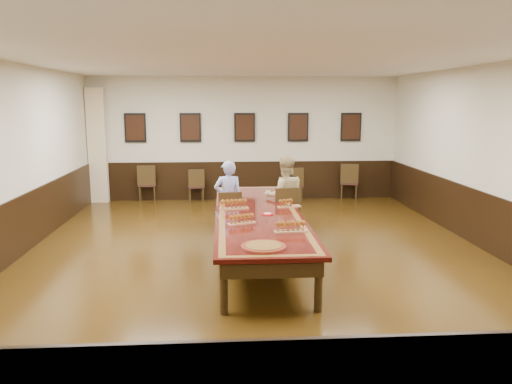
{
  "coord_description": "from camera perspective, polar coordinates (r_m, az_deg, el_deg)",
  "views": [
    {
      "loc": [
        -0.57,
        -8.06,
        2.56
      ],
      "look_at": [
        0.0,
        0.5,
        1.0
      ],
      "focal_mm": 35.0,
      "sensor_mm": 36.0,
      "label": 1
    }
  ],
  "objects": [
    {
      "name": "floor",
      "position": [
        8.48,
        0.23,
        -7.34
      ],
      "size": [
        8.0,
        10.0,
        0.02
      ],
      "primitive_type": "cube",
      "color": "black",
      "rests_on": "ground"
    },
    {
      "name": "ceiling",
      "position": [
        8.11,
        0.24,
        14.9
      ],
      "size": [
        8.0,
        10.0,
        0.02
      ],
      "primitive_type": "cube",
      "color": "white",
      "rests_on": "floor"
    },
    {
      "name": "spare_chair_d",
      "position": [
        13.35,
        10.6,
        1.19
      ],
      "size": [
        0.56,
        0.59,
        0.97
      ],
      "primitive_type": null,
      "rotation": [
        0.0,
        0.0,
        2.89
      ],
      "color": "black",
      "rests_on": "floor"
    },
    {
      "name": "person_woman",
      "position": [
        9.47,
        3.29,
        -0.51
      ],
      "size": [
        0.82,
        0.66,
        1.57
      ],
      "primitive_type": "imported",
      "rotation": [
        0.0,
        0.0,
        3.21
      ],
      "color": "tan",
      "rests_on": "floor"
    },
    {
      "name": "curtain",
      "position": [
        13.31,
        -17.68,
        5.04
      ],
      "size": [
        0.45,
        0.18,
        2.9
      ],
      "primitive_type": "cube",
      "color": "beige",
      "rests_on": "floor"
    },
    {
      "name": "flight_c",
      "position": [
        7.46,
        -1.66,
        -3.15
      ],
      "size": [
        0.44,
        0.28,
        0.16
      ],
      "color": "#9F6942",
      "rests_on": "conference_table"
    },
    {
      "name": "chair_man",
      "position": [
        9.44,
        -3.09,
        -2.56
      ],
      "size": [
        0.48,
        0.52,
        0.92
      ],
      "primitive_type": null,
      "rotation": [
        0.0,
        0.0,
        3.25
      ],
      "color": "black",
      "rests_on": "floor"
    },
    {
      "name": "flight_b",
      "position": [
        8.66,
        3.66,
        -1.3
      ],
      "size": [
        0.42,
        0.23,
        0.15
      ],
      "color": "#9F6942",
      "rests_on": "conference_table"
    },
    {
      "name": "chair_woman",
      "position": [
        9.42,
        3.39,
        -2.33
      ],
      "size": [
        0.5,
        0.54,
        1.0
      ],
      "primitive_type": null,
      "rotation": [
        0.0,
        0.0,
        3.21
      ],
      "color": "black",
      "rests_on": "floor"
    },
    {
      "name": "flight_a",
      "position": [
        8.48,
        -2.53,
        -1.44
      ],
      "size": [
        0.51,
        0.26,
        0.18
      ],
      "color": "#9F6942",
      "rests_on": "conference_table"
    },
    {
      "name": "spare_chair_b",
      "position": [
        12.95,
        -6.89,
        0.78
      ],
      "size": [
        0.47,
        0.5,
        0.87
      ],
      "primitive_type": null,
      "rotation": [
        0.0,
        0.0,
        3.29
      ],
      "color": "black",
      "rests_on": "floor"
    },
    {
      "name": "wall_left",
      "position": [
        8.82,
        -26.79,
        2.95
      ],
      "size": [
        0.02,
        10.0,
        3.2
      ],
      "primitive_type": "cube",
      "color": "beige",
      "rests_on": "floor"
    },
    {
      "name": "conference_table",
      "position": [
        8.31,
        0.23,
        -3.25
      ],
      "size": [
        1.4,
        5.0,
        0.76
      ],
      "color": "black",
      "rests_on": "floor"
    },
    {
      "name": "red_plate_grp",
      "position": [
        8.1,
        1.31,
        -2.53
      ],
      "size": [
        0.2,
        0.2,
        0.03
      ],
      "color": "red",
      "rests_on": "conference_table"
    },
    {
      "name": "spare_chair_c",
      "position": [
        12.82,
        4.22,
        0.83
      ],
      "size": [
        0.52,
        0.55,
        0.91
      ],
      "primitive_type": null,
      "rotation": [
        0.0,
        0.0,
        3.36
      ],
      "color": "black",
      "rests_on": "floor"
    },
    {
      "name": "spare_chair_a",
      "position": [
        13.16,
        -12.31,
        0.98
      ],
      "size": [
        0.48,
        0.52,
        0.96
      ],
      "primitive_type": null,
      "rotation": [
        0.0,
        0.0,
        3.2
      ],
      "color": "black",
      "rests_on": "floor"
    },
    {
      "name": "carved_platter",
      "position": [
        6.27,
        0.86,
        -6.28
      ],
      "size": [
        0.72,
        0.72,
        0.05
      ],
      "color": "#601C13",
      "rests_on": "conference_table"
    },
    {
      "name": "flight_d",
      "position": [
        7.01,
        3.99,
        -4.01
      ],
      "size": [
        0.47,
        0.19,
        0.17
      ],
      "color": "#9F6942",
      "rests_on": "conference_table"
    },
    {
      "name": "posters",
      "position": [
        13.03,
        -1.31,
        7.4
      ],
      "size": [
        6.14,
        0.04,
        0.74
      ],
      "color": "black",
      "rests_on": "wall_back"
    },
    {
      "name": "person_man",
      "position": [
        9.47,
        -3.18,
        -0.82
      ],
      "size": [
        0.57,
        0.41,
        1.47
      ],
      "primitive_type": "imported",
      "rotation": [
        0.0,
        0.0,
        3.25
      ],
      "color": "#4E5CC3",
      "rests_on": "floor"
    },
    {
      "name": "wainscoting",
      "position": [
        8.34,
        0.23,
        -4.0
      ],
      "size": [
        8.0,
        10.0,
        1.0
      ],
      "color": "black",
      "rests_on": "floor"
    },
    {
      "name": "wall_front",
      "position": [
        3.25,
        6.52,
        -6.96
      ],
      "size": [
        8.0,
        0.02,
        3.2
      ],
      "primitive_type": "cube",
      "color": "beige",
      "rests_on": "floor"
    },
    {
      "name": "pink_phone",
      "position": [
        8.72,
        3.99,
        -1.67
      ],
      "size": [
        0.07,
        0.13,
        0.01
      ],
      "primitive_type": "cube",
      "rotation": [
        0.0,
        0.0,
        -0.03
      ],
      "color": "#FA537C",
      "rests_on": "conference_table"
    },
    {
      "name": "wall_right",
      "position": [
        9.32,
        25.7,
        3.37
      ],
      "size": [
        0.02,
        10.0,
        3.2
      ],
      "primitive_type": "cube",
      "color": "beige",
      "rests_on": "floor"
    },
    {
      "name": "wall_back",
      "position": [
        13.12,
        -1.32,
        6.11
      ],
      "size": [
        8.0,
        0.02,
        3.2
      ],
      "primitive_type": "cube",
      "color": "beige",
      "rests_on": "floor"
    }
  ]
}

